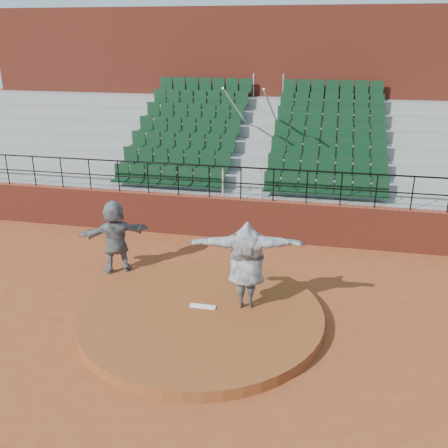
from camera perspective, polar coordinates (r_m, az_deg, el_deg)
The scene contains 9 objects.
ground at distance 11.55m, azimuth -2.61°, elevation -10.89°, with size 90.00×90.00×0.00m, color brown.
pitchers_mound at distance 11.48m, azimuth -2.62°, elevation -10.36°, with size 5.50×5.50×0.25m, color brown.
pitching_rubber at distance 11.53m, azimuth -2.45°, elevation -9.39°, with size 0.60×0.15×0.03m, color white.
boundary_wall at distance 15.67m, azimuth 1.89°, elevation 0.63°, with size 24.00×0.30×1.30m, color maroon.
wall_railing at distance 15.25m, azimuth 1.95°, elevation 5.50°, with size 24.04×0.05×1.03m.
seating_deck at distance 18.88m, azimuth 3.88°, elevation 6.68°, with size 24.00×5.97×4.63m.
press_box_facade at distance 22.37m, azimuth 5.53°, elevation 14.34°, with size 24.00×3.00×7.10m, color maroon.
pitcher at distance 11.13m, azimuth 2.56°, elevation -4.65°, with size 2.53×0.69×2.06m, color black.
fielder at distance 13.67m, azimuth -12.32°, elevation -1.37°, with size 1.87×0.59×2.01m, color black.
Camera 1 is at (2.53, -9.48, 6.08)m, focal length 40.00 mm.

